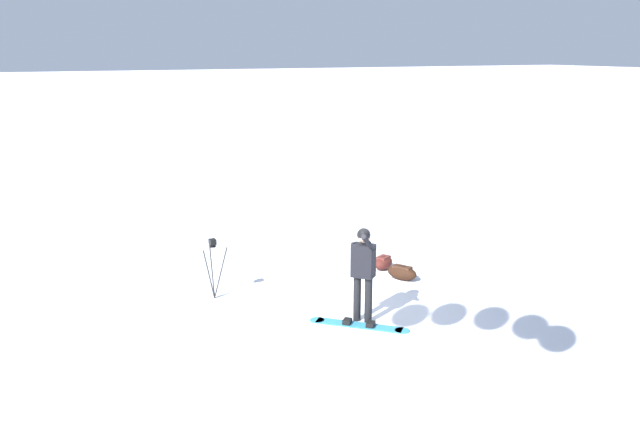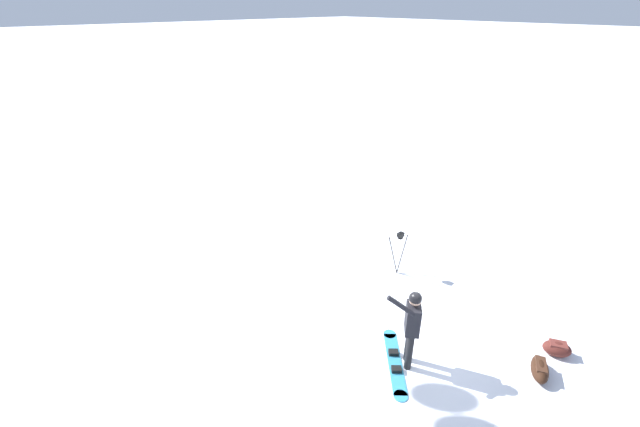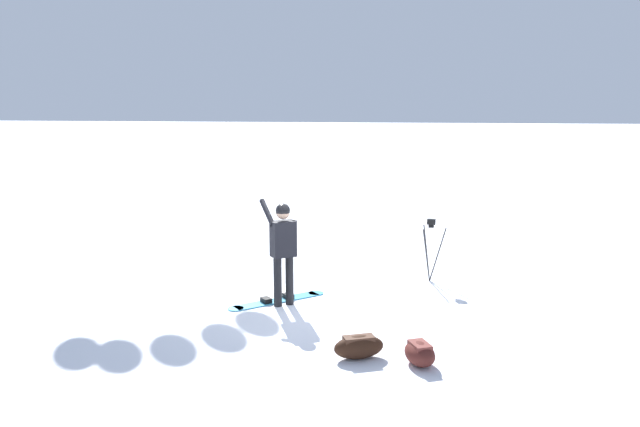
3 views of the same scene
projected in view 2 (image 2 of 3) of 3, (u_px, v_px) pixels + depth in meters
ground_plane at (418, 352)px, 8.62m from camera, size 300.00×300.00×0.00m
snowboarder at (412, 322)px, 7.86m from camera, size 0.55×0.75×1.80m
snowboard at (395, 362)px, 8.35m from camera, size 1.43×1.37×0.10m
gear_bag_large at (557, 348)px, 8.50m from camera, size 0.65×0.59×0.31m
camera_tripod at (400, 244)px, 10.73m from camera, size 0.52×0.47×1.24m
gear_bag_small at (540, 369)px, 8.01m from camera, size 0.60×0.76×0.32m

